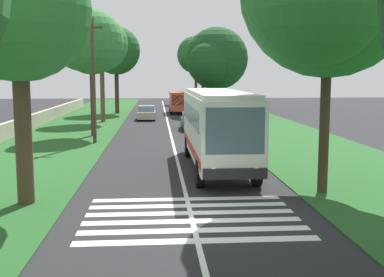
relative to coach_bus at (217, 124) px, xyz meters
The scene contains 18 objects.
ground 8.49m from the coach_bus, 167.35° to the left, with size 160.00×160.00×0.00m, color #262628.
grass_verge_left 12.38m from the coach_bus, 55.08° to the left, with size 120.00×8.00×0.04m, color #235623.
grass_verge_right 9.71m from the coach_bus, 42.52° to the right, with size 120.00×8.00×0.04m, color #235623.
centre_line 7.52m from the coach_bus, 14.46° to the left, with size 110.00×0.16×0.01m, color silver.
coach_bus is the anchor object (origin of this frame).
zebra_crossing 8.52m from the coach_bus, 167.40° to the left, with size 4.95×6.80×0.01m.
trailing_car_0 16.95m from the coach_bus, ahead, with size 4.30×1.78×1.43m.
trailing_car_1 26.48m from the coach_bus, ahead, with size 4.30×1.78×1.43m.
trailing_minibus_0 34.09m from the coach_bus, ahead, with size 6.00×2.14×2.53m.
roadside_tree_left_0 15.84m from the coach_bus, 30.40° to the left, with size 5.86×4.76×9.16m.
roadside_tree_left_1 35.48m from the coach_bus, 12.40° to the left, with size 6.56×5.55×10.03m.
roadside_tree_left_2 25.55m from the coach_bus, 18.84° to the left, with size 5.64×5.02×9.83m.
roadside_tree_left_3 10.65m from the coach_bus, 128.72° to the left, with size 5.50×4.91×9.11m.
roadside_tree_right_1 42.89m from the coach_bus, ahead, with size 6.42×5.13×9.83m.
roadside_tree_right_3 33.48m from the coach_bus, ahead, with size 8.58×7.18×9.94m.
roadside_tree_right_4 54.84m from the coach_bus, ahead, with size 7.40×5.96×10.62m.
utility_pole 11.69m from the coach_bus, 37.26° to the left, with size 0.24×1.40×8.08m.
roadside_wall 18.04m from the coach_bus, 48.20° to the left, with size 70.00×0.40×1.14m, color #B2A893.
Camera 1 is at (-14.95, 1.09, 4.49)m, focal length 45.29 mm.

